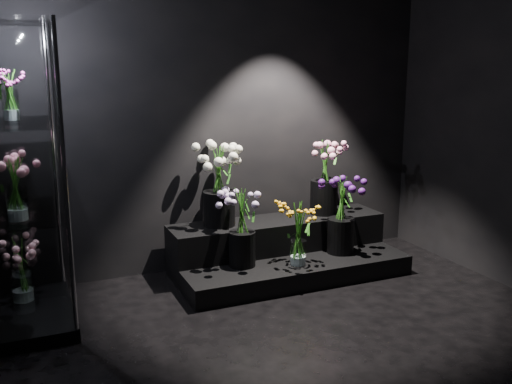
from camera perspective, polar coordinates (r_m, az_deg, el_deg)
floor at (r=3.74m, az=7.67°, el=-16.65°), size 4.00×4.00×0.00m
wall_back at (r=5.08m, az=-3.59°, el=7.95°), size 4.00×0.00×4.00m
display_riser at (r=5.14m, az=2.77°, el=-5.86°), size 2.00×0.89×0.44m
display_case at (r=4.21m, az=-22.65°, el=1.19°), size 0.57×0.96×2.10m
bouquet_orange_bells at (r=4.77m, az=4.27°, el=-4.18°), size 0.33×0.33×0.53m
bouquet_lilac at (r=4.70m, az=-1.41°, el=-2.95°), size 0.39×0.39×0.66m
bouquet_purple at (r=5.09m, az=8.53°, el=-1.89°), size 0.41×0.41×0.70m
bouquet_cream_roses at (r=4.90m, az=-3.75°, el=0.98°), size 0.48×0.48×0.69m
bouquet_pink_roses at (r=5.32m, az=6.86°, el=1.87°), size 0.45×0.45×0.68m
bouquet_case_pink at (r=4.01m, az=-22.94°, el=0.55°), size 0.34×0.34×0.43m
bouquet_case_magenta at (r=4.28m, az=-23.40°, el=9.06°), size 0.26×0.26×0.35m
bouquet_case_base_pink at (r=4.58m, az=-22.45°, el=-7.05°), size 0.39×0.39×0.49m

